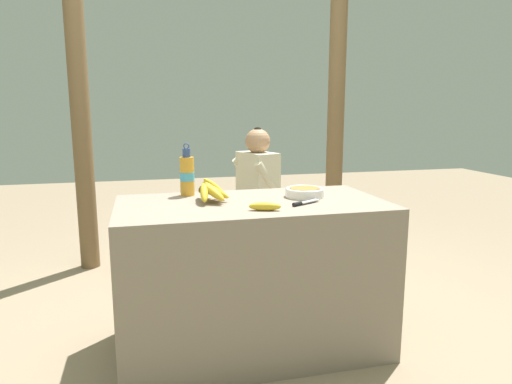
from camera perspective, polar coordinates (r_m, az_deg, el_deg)
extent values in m
plane|color=gray|center=(2.58, -0.45, -18.57)|extent=(12.00, 12.00, 0.00)
cube|color=gray|center=(2.42, -0.46, -10.40)|extent=(1.35, 0.70, 0.79)
sphere|color=#4C381E|center=(2.30, -6.51, 0.29)|extent=(0.05, 0.05, 0.05)
ellipsoid|color=gold|center=(2.25, -6.47, -0.05)|extent=(0.05, 0.14, 0.11)
ellipsoid|color=gold|center=(2.26, -5.44, 0.05)|extent=(0.13, 0.15, 0.10)
ellipsoid|color=gold|center=(2.27, -5.34, 0.11)|extent=(0.13, 0.11, 0.11)
ellipsoid|color=gold|center=(2.30, -5.09, 0.13)|extent=(0.15, 0.07, 0.10)
ellipsoid|color=gold|center=(2.32, -5.16, 0.48)|extent=(0.15, 0.07, 0.13)
ellipsoid|color=gold|center=(2.34, -5.66, 0.32)|extent=(0.12, 0.11, 0.10)
ellipsoid|color=gold|center=(2.35, -6.08, 0.41)|extent=(0.10, 0.14, 0.11)
ellipsoid|color=gold|center=(2.35, -6.74, 0.35)|extent=(0.04, 0.16, 0.08)
cylinder|color=white|center=(2.44, 6.08, -0.15)|extent=(0.21, 0.21, 0.04)
torus|color=white|center=(2.44, 6.09, 0.32)|extent=(0.21, 0.21, 0.02)
cylinder|color=olive|center=(2.44, 6.09, 0.41)|extent=(0.16, 0.16, 0.01)
cylinder|color=gold|center=(2.49, -8.60, 1.94)|extent=(0.08, 0.08, 0.21)
cylinder|color=#47A8D1|center=(2.49, -8.60, 1.94)|extent=(0.08, 0.08, 0.05)
cylinder|color=#33477F|center=(2.47, -8.68, 4.86)|extent=(0.04, 0.04, 0.05)
torus|color=#33477F|center=(2.47, -8.71, 5.70)|extent=(0.03, 0.01, 0.03)
ellipsoid|color=gold|center=(2.11, 1.12, -1.82)|extent=(0.16, 0.08, 0.04)
cube|color=#BCBCC1|center=(2.29, 6.71, -1.15)|extent=(0.13, 0.09, 0.00)
cylinder|color=black|center=(2.22, 5.18, -1.50)|extent=(0.06, 0.05, 0.02)
cube|color=brown|center=(3.59, -3.98, -3.49)|extent=(1.34, 0.32, 0.04)
cube|color=brown|center=(3.48, -12.96, -7.68)|extent=(0.06, 0.06, 0.37)
cube|color=brown|center=(3.67, 5.26, -6.49)|extent=(0.06, 0.06, 0.37)
cube|color=brown|center=(3.71, -13.05, -6.55)|extent=(0.06, 0.06, 0.37)
cube|color=brown|center=(3.89, 4.09, -5.49)|extent=(0.06, 0.06, 0.37)
cylinder|color=#564C60|center=(3.46, -2.53, -7.23)|extent=(0.09, 0.09, 0.41)
cylinder|color=#564C60|center=(3.46, -0.84, -3.54)|extent=(0.31, 0.18, 0.09)
cylinder|color=#564C60|center=(3.61, -4.03, -6.45)|extent=(0.09, 0.09, 0.41)
cylinder|color=#564C60|center=(3.61, -2.40, -2.94)|extent=(0.31, 0.18, 0.09)
cube|color=beige|center=(3.56, 0.21, 0.89)|extent=(0.30, 0.39, 0.51)
cylinder|color=beige|center=(3.39, 1.26, 1.91)|extent=(0.21, 0.12, 0.25)
cylinder|color=beige|center=(3.66, -1.55, 2.55)|extent=(0.21, 0.12, 0.25)
sphere|color=tan|center=(3.52, 0.22, 6.37)|extent=(0.19, 0.19, 0.19)
sphere|color=black|center=(3.51, 0.22, 7.54)|extent=(0.07, 0.07, 0.07)
sphere|color=#4C381E|center=(3.53, -9.91, -2.59)|extent=(0.05, 0.05, 0.05)
ellipsoid|color=olive|center=(3.48, -9.82, -2.81)|extent=(0.04, 0.12, 0.10)
ellipsoid|color=olive|center=(3.50, -9.28, -2.78)|extent=(0.12, 0.11, 0.09)
ellipsoid|color=olive|center=(3.53, -9.01, -2.58)|extent=(0.14, 0.03, 0.11)
ellipsoid|color=olive|center=(3.56, -9.24, -2.53)|extent=(0.14, 0.11, 0.09)
ellipsoid|color=olive|center=(3.58, -9.75, -2.53)|extent=(0.07, 0.13, 0.09)
cylinder|color=brown|center=(3.75, -21.28, 11.97)|extent=(0.15, 0.15, 2.80)
cylinder|color=brown|center=(4.07, 10.05, 12.34)|extent=(0.15, 0.15, 2.80)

